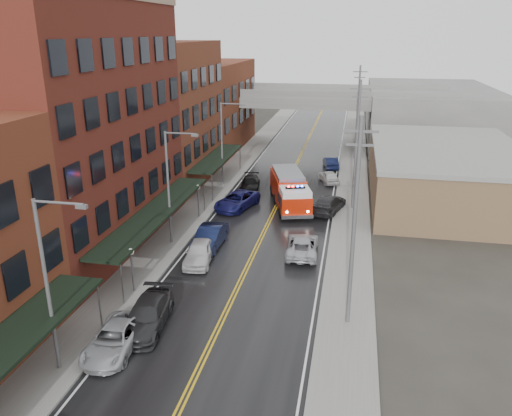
{
  "coord_description": "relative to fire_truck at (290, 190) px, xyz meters",
  "views": [
    {
      "loc": [
        6.83,
        -10.49,
        15.95
      ],
      "look_at": [
        -0.21,
        25.3,
        3.0
      ],
      "focal_mm": 35.0,
      "sensor_mm": 36.0,
      "label": 1
    }
  ],
  "objects": [
    {
      "name": "road",
      "position": [
        -1.27,
        -4.58,
        -1.71
      ],
      "size": [
        11.0,
        160.0,
        0.02
      ],
      "primitive_type": "cube",
      "color": "black",
      "rests_on": "ground"
    },
    {
      "name": "sidewalk_left",
      "position": [
        -8.57,
        -4.58,
        -1.65
      ],
      "size": [
        3.0,
        160.0,
        0.15
      ],
      "primitive_type": "cube",
      "color": "slate",
      "rests_on": "ground"
    },
    {
      "name": "sidewalk_right",
      "position": [
        6.03,
        -4.58,
        -1.65
      ],
      "size": [
        3.0,
        160.0,
        0.15
      ],
      "primitive_type": "cube",
      "color": "slate",
      "rests_on": "ground"
    },
    {
      "name": "curb_left",
      "position": [
        -6.92,
        -4.58,
        -1.65
      ],
      "size": [
        0.3,
        160.0,
        0.15
      ],
      "primitive_type": "cube",
      "color": "gray",
      "rests_on": "ground"
    },
    {
      "name": "curb_right",
      "position": [
        4.38,
        -4.58,
        -1.65
      ],
      "size": [
        0.3,
        160.0,
        0.15
      ],
      "primitive_type": "cube",
      "color": "gray",
      "rests_on": "ground"
    },
    {
      "name": "brick_building_b",
      "position": [
        -14.57,
        -11.58,
        7.28
      ],
      "size": [
        9.0,
        20.0,
        18.0
      ],
      "primitive_type": "cube",
      "color": "#5A1D17",
      "rests_on": "ground"
    },
    {
      "name": "brick_building_c",
      "position": [
        -14.57,
        5.92,
        5.78
      ],
      "size": [
        9.0,
        15.0,
        15.0
      ],
      "primitive_type": "cube",
      "color": "brown",
      "rests_on": "ground"
    },
    {
      "name": "brick_building_far",
      "position": [
        -14.57,
        23.42,
        4.28
      ],
      "size": [
        9.0,
        20.0,
        12.0
      ],
      "primitive_type": "cube",
      "color": "maroon",
      "rests_on": "ground"
    },
    {
      "name": "tan_building",
      "position": [
        14.73,
        5.42,
        0.78
      ],
      "size": [
        14.0,
        22.0,
        5.0
      ],
      "primitive_type": "cube",
      "color": "brown",
      "rests_on": "ground"
    },
    {
      "name": "right_far_block",
      "position": [
        16.73,
        35.42,
        2.28
      ],
      "size": [
        18.0,
        30.0,
        8.0
      ],
      "primitive_type": "cube",
      "color": "slate",
      "rests_on": "ground"
    },
    {
      "name": "awning_1",
      "position": [
        -8.76,
        -11.58,
        1.27
      ],
      "size": [
        2.6,
        18.0,
        3.09
      ],
      "color": "black",
      "rests_on": "ground"
    },
    {
      "name": "awning_2",
      "position": [
        -8.75,
        5.92,
        1.26
      ],
      "size": [
        2.6,
        13.0,
        3.09
      ],
      "color": "black",
      "rests_on": "ground"
    },
    {
      "name": "globe_lamp_1",
      "position": [
        -7.67,
        -18.58,
        0.59
      ],
      "size": [
        0.44,
        0.44,
        3.12
      ],
      "color": "#59595B",
      "rests_on": "ground"
    },
    {
      "name": "globe_lamp_2",
      "position": [
        -7.67,
        -4.58,
        0.59
      ],
      "size": [
        0.44,
        0.44,
        3.12
      ],
      "color": "#59595B",
      "rests_on": "ground"
    },
    {
      "name": "street_lamp_0",
      "position": [
        -7.81,
        -26.58,
        3.46
      ],
      "size": [
        2.64,
        0.22,
        9.0
      ],
      "color": "#59595B",
      "rests_on": "ground"
    },
    {
      "name": "street_lamp_1",
      "position": [
        -7.81,
        -10.58,
        3.46
      ],
      "size": [
        2.64,
        0.22,
        9.0
      ],
      "color": "#59595B",
      "rests_on": "ground"
    },
    {
      "name": "street_lamp_2",
      "position": [
        -7.81,
        5.42,
        3.46
      ],
      "size": [
        2.64,
        0.22,
        9.0
      ],
      "color": "#59595B",
      "rests_on": "ground"
    },
    {
      "name": "utility_pole_0",
      "position": [
        5.93,
        -19.58,
        4.59
      ],
      "size": [
        1.8,
        0.24,
        12.0
      ],
      "color": "#59595B",
      "rests_on": "ground"
    },
    {
      "name": "utility_pole_1",
      "position": [
        5.93,
        0.42,
        4.59
      ],
      "size": [
        1.8,
        0.24,
        12.0
      ],
      "color": "#59595B",
      "rests_on": "ground"
    },
    {
      "name": "utility_pole_2",
      "position": [
        5.93,
        20.42,
        4.59
      ],
      "size": [
        1.8,
        0.24,
        12.0
      ],
      "color": "#59595B",
      "rests_on": "ground"
    },
    {
      "name": "overpass",
      "position": [
        -1.27,
        27.42,
        4.26
      ],
      "size": [
        40.0,
        10.0,
        7.5
      ],
      "color": "slate",
      "rests_on": "ground"
    },
    {
      "name": "fire_truck",
      "position": [
        0.0,
        0.0,
        0.0
      ],
      "size": [
        5.32,
        9.12,
        3.18
      ],
      "rotation": [
        0.0,
        0.0,
        0.29
      ],
      "color": "#B71F08",
      "rests_on": "ground"
    },
    {
      "name": "parked_car_left_2",
      "position": [
        -6.06,
        -24.54,
        -1.04
      ],
      "size": [
        2.55,
        5.03,
        1.36
      ],
      "primitive_type": "imported",
      "rotation": [
        0.0,
        0.0,
        0.06
      ],
      "color": "#AAAEB2",
      "rests_on": "ground"
    },
    {
      "name": "parked_car_left_3",
      "position": [
        -5.24,
        -22.16,
        -0.95
      ],
      "size": [
        2.67,
        5.51,
        1.55
      ],
      "primitive_type": "imported",
      "rotation": [
        0.0,
        0.0,
        0.1
      ],
      "color": "#262628",
      "rests_on": "ground"
    },
    {
      "name": "parked_car_left_4",
      "position": [
        -4.87,
        -13.38,
        -0.93
      ],
      "size": [
        2.35,
        4.82,
        1.59
      ],
      "primitive_type": "imported",
      "rotation": [
        0.0,
        0.0,
        0.1
      ],
      "color": "silver",
      "rests_on": "ground"
    },
    {
      "name": "parked_car_left_5",
      "position": [
        -4.87,
        -10.7,
        -0.89
      ],
      "size": [
        1.88,
        5.08,
        1.66
      ],
      "primitive_type": "imported",
      "rotation": [
        0.0,
        0.0,
        -0.02
      ],
      "color": "#0E1533",
      "rests_on": "ground"
    },
    {
      "name": "parked_car_left_6",
      "position": [
        -4.87,
        -1.38,
        -0.94
      ],
      "size": [
        4.02,
        6.09,
        1.55
      ],
      "primitive_type": "imported",
      "rotation": [
        0.0,
        0.0,
        -0.28
      ],
      "color": "#161754",
      "rests_on": "ground"
    },
    {
      "name": "parked_car_left_7",
      "position": [
        -4.87,
        4.62,
        -1.04
      ],
      "size": [
        2.46,
        4.92,
        1.37
      ],
      "primitive_type": "imported",
      "rotation": [
        0.0,
        0.0,
        0.12
      ],
      "color": "black",
      "rests_on": "ground"
    },
    {
      "name": "parked_car_right_0",
      "position": [
        2.33,
        -10.53,
        -1.02
      ],
      "size": [
        2.58,
        5.16,
        1.4
      ],
      "primitive_type": "imported",
      "rotation": [
        0.0,
        0.0,
        3.19
      ],
      "color": "#ACAEB4",
      "rests_on": "ground"
    },
    {
      "name": "parked_car_right_1",
      "position": [
        3.73,
        -0.65,
        -0.94
      ],
      "size": [
        3.47,
        5.78,
        1.57
      ],
      "primitive_type": "imported",
      "rotation": [
        0.0,
        0.0,
        2.89
      ],
      "color": "#262528",
      "rests_on": "ground"
    },
    {
      "name": "parked_car_right_2",
      "position": [
        3.23,
        8.9,
        -1.03
      ],
      "size": [
        2.82,
        4.35,
        1.38
      ],
      "primitive_type": "imported",
      "rotation": [
        0.0,
        0.0,
        3.46
      ],
      "color": "silver",
      "rests_on": "ground"
    },
    {
      "name": "parked_car_right_3",
      "position": [
        3.08,
        15.36,
        -1.02
      ],
      "size": [
        2.26,
        4.46,
        1.4
      ],
      "primitive_type": "imported",
      "rotation": [
        0.0,
        0.0,
        3.33
      ],
      "color": "black",
      "rests_on": "ground"
    }
  ]
}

